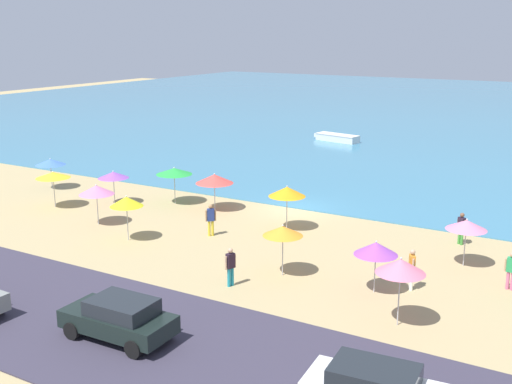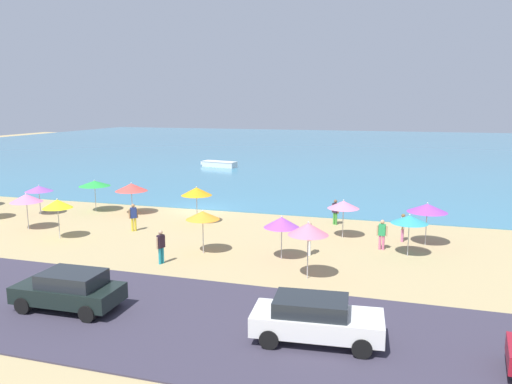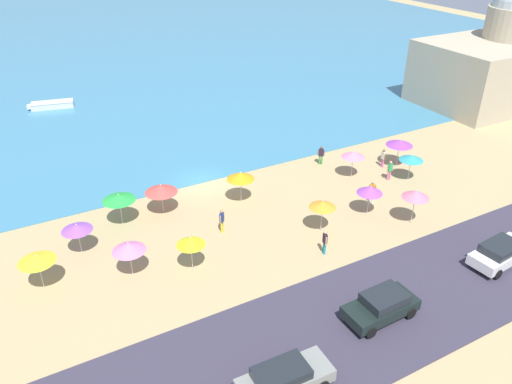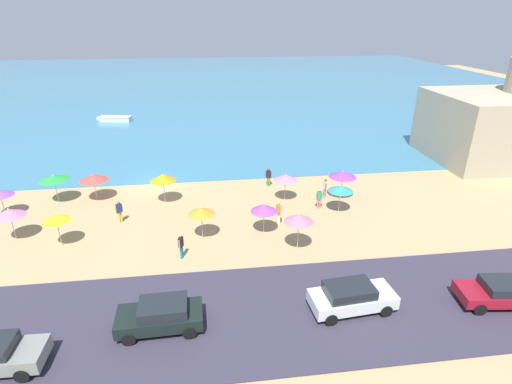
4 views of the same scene
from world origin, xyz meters
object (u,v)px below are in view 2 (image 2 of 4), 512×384
object	(u,v)px
beach_umbrella_2	(197,191)
beach_umbrella_9	(282,222)
bather_1	(161,245)
bather_4	(335,211)
beach_umbrella_12	(57,204)
beach_umbrella_5	(26,198)
bather_2	(133,216)
bather_0	(382,233)
parked_car_2	(69,289)
skiff_nearshore	(219,164)
beach_umbrella_10	(409,219)
bather_5	(309,237)
beach_umbrella_0	(39,189)
parked_car_3	(316,318)
beach_umbrella_6	(95,183)
bather_3	(403,226)
beach_umbrella_4	(308,229)
beach_umbrella_11	(131,187)
beach_umbrella_3	(203,215)
beach_umbrella_14	(427,208)
beach_umbrella_8	(343,205)

from	to	relation	value
beach_umbrella_2	beach_umbrella_9	size ratio (longest dim) A/B	1.10
bather_1	bather_4	xyz separation A→B (m)	(7.13, 10.57, -0.02)
beach_umbrella_2	beach_umbrella_12	size ratio (longest dim) A/B	1.03
beach_umbrella_2	bather_1	bearing A→B (deg)	-78.61
beach_umbrella_5	bather_2	distance (m)	6.88
bather_0	parked_car_2	size ratio (longest dim) A/B	0.40
beach_umbrella_12	skiff_nearshore	distance (m)	33.62
beach_umbrella_12	parked_car_2	world-z (taller)	beach_umbrella_12
beach_umbrella_10	bather_5	world-z (taller)	beach_umbrella_10
beach_umbrella_0	parked_car_3	xyz separation A→B (m)	(22.24, -13.48, -1.02)
beach_umbrella_6	bather_1	bearing A→B (deg)	-42.84
bather_3	parked_car_3	xyz separation A→B (m)	(-2.62, -13.63, -0.06)
beach_umbrella_4	beach_umbrella_9	bearing A→B (deg)	126.49
beach_umbrella_0	beach_umbrella_2	bearing A→B (deg)	3.81
beach_umbrella_6	beach_umbrella_11	world-z (taller)	beach_umbrella_6
beach_umbrella_2	beach_umbrella_11	world-z (taller)	beach_umbrella_2
beach_umbrella_10	skiff_nearshore	size ratio (longest dim) A/B	0.46
beach_umbrella_3	beach_umbrella_11	bearing A→B (deg)	139.48
bather_0	bather_1	bearing A→B (deg)	-151.38
beach_umbrella_4	beach_umbrella_12	world-z (taller)	beach_umbrella_4
beach_umbrella_5	beach_umbrella_14	size ratio (longest dim) A/B	0.96
beach_umbrella_2	beach_umbrella_9	distance (m)	9.25
beach_umbrella_2	beach_umbrella_4	world-z (taller)	beach_umbrella_4
beach_umbrella_11	bather_2	bearing A→B (deg)	-58.33
beach_umbrella_6	parked_car_2	xyz separation A→B (m)	(9.56, -15.63, -1.24)
skiff_nearshore	beach_umbrella_0	bearing A→B (deg)	-95.51
bather_2	beach_umbrella_11	bearing A→B (deg)	121.67
bather_2	beach_umbrella_4	bearing A→B (deg)	-23.80
beach_umbrella_4	bather_4	bearing A→B (deg)	91.18
beach_umbrella_6	parked_car_3	xyz separation A→B (m)	(19.04, -15.51, -1.23)
beach_umbrella_2	beach_umbrella_5	world-z (taller)	beach_umbrella_2
beach_umbrella_2	beach_umbrella_9	world-z (taller)	beach_umbrella_2
beach_umbrella_5	bather_5	distance (m)	18.04
beach_umbrella_12	bather_4	xyz separation A→B (m)	(15.05, 8.10, -1.15)
beach_umbrella_5	beach_umbrella_12	bearing A→B (deg)	-21.04
beach_umbrella_2	beach_umbrella_12	distance (m)	8.53
beach_umbrella_14	bather_4	size ratio (longest dim) A/B	1.46
bather_1	skiff_nearshore	bearing A→B (deg)	106.61
beach_umbrella_14	bather_4	world-z (taller)	beach_umbrella_14
beach_umbrella_9	skiff_nearshore	bearing A→B (deg)	115.88
beach_umbrella_8	beach_umbrella_6	bearing A→B (deg)	173.69
beach_umbrella_2	bather_3	world-z (taller)	beach_umbrella_2
beach_umbrella_8	bather_5	bearing A→B (deg)	-107.49
beach_umbrella_11	beach_umbrella_14	size ratio (longest dim) A/B	0.94
beach_umbrella_10	skiff_nearshore	world-z (taller)	beach_umbrella_10
beach_umbrella_3	beach_umbrella_8	xyz separation A→B (m)	(6.70, 5.26, -0.07)
beach_umbrella_12	beach_umbrella_4	bearing A→B (deg)	-9.23
beach_umbrella_0	beach_umbrella_4	bearing A→B (deg)	-19.81
beach_umbrella_10	parked_car_2	xyz separation A→B (m)	(-12.42, -11.00, -1.11)
beach_umbrella_9	parked_car_2	size ratio (longest dim) A/B	0.55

